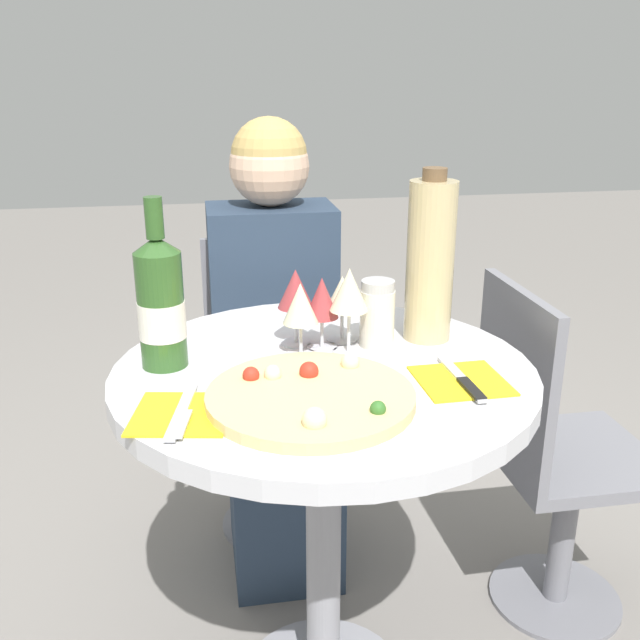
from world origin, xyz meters
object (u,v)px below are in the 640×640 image
Objects in this scene: dining_table at (324,438)px; pizza_large at (311,396)px; seated_diner at (277,365)px; chair_empty_side at (550,461)px; chair_behind_diner at (273,391)px; wine_bottle at (161,304)px; tall_carafe at (430,260)px.

pizza_large is at bearing -108.60° from dining_table.
seated_diner is 1.40× the size of chair_empty_side.
seated_diner is at bearing 90.00° from chair_behind_diner.
seated_diner reaches higher than pizza_large.
wine_bottle is at bearing 140.11° from pizza_large.
pizza_large is at bearing 88.45° from seated_diner.
seated_diner is at bearing 121.51° from tall_carafe.
seated_diner is 3.41× the size of pizza_large.
seated_diner is 3.78× the size of wine_bottle.
wine_bottle is at bearing -82.43° from chair_empty_side.
dining_table is 0.63m from chair_empty_side.
pizza_large is (-0.05, -0.14, 0.16)m from dining_table.
chair_empty_side is at bearing 140.53° from chair_behind_diner.
chair_empty_side reaches higher than pizza_large.
wine_bottle is at bearing -174.02° from tall_carafe.
chair_behind_diner is 2.69× the size of wine_bottle.
tall_carafe is at bearing -80.04° from chair_empty_side.
dining_table is 0.93× the size of chair_behind_diner.
chair_behind_diner is at bearing 67.14° from wine_bottle.
wine_bottle is at bearing 168.24° from dining_table.
chair_empty_side is 0.99m from wine_bottle.
pizza_large is 0.40m from tall_carafe.
seated_diner is (-0.00, -0.13, 0.14)m from chair_behind_diner.
wine_bottle is 0.52m from tall_carafe.
dining_table is 2.25× the size of pizza_large.
seated_diner is at bearing 88.45° from pizza_large.
chair_behind_diner is at bearing -129.47° from chair_empty_side.
pizza_large is at bearing 88.70° from chair_behind_diner.
dining_table is at bearing -11.76° from wine_bottle.
chair_empty_side is 2.43× the size of pizza_large.
seated_diner is (-0.03, 0.54, -0.07)m from dining_table.
chair_empty_side is 0.78m from pizza_large.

